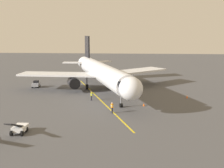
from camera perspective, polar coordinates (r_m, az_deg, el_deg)
ground_plane at (r=58.85m, az=-0.92°, el=-1.64°), size 220.00×220.00×0.00m
apron_lead_in_line at (r=53.76m, az=-2.87°, el=-2.81°), size 14.34×37.51×0.01m
airplane at (r=59.15m, az=-2.21°, el=2.36°), size 32.57×38.85×11.50m
ground_crew_marshaller at (r=43.39m, az=0.01°, el=-4.83°), size 0.45×0.47×1.71m
ground_crew_wing_walker at (r=51.52m, az=-4.24°, el=-2.40°), size 0.26×0.40×1.71m
ground_crew_loader at (r=68.83m, az=3.68°, el=0.86°), size 0.45×0.33×1.71m
tug_portside at (r=66.13m, az=-15.28°, el=-0.04°), size 1.80×2.46×1.50m
belt_loader_rear_apron at (r=36.77m, az=-18.45°, el=-8.51°), size 1.60×4.61×2.32m
safety_cone_nose_left at (r=55.20m, az=15.10°, el=-2.53°), size 0.32×0.32×0.55m
safety_cone_nose_right at (r=47.95m, az=6.53°, el=-4.17°), size 0.32×0.32×0.55m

